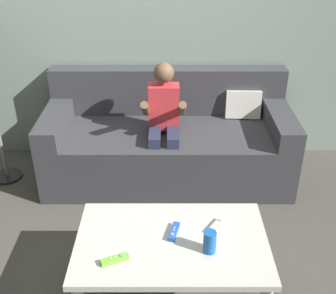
{
  "coord_description": "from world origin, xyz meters",
  "views": [
    {
      "loc": [
        0.19,
        -1.95,
        1.96
      ],
      "look_at": [
        0.19,
        0.43,
        0.61
      ],
      "focal_mm": 45.68,
      "sensor_mm": 36.0,
      "label": 1
    }
  ],
  "objects_px": {
    "couch": "(169,142)",
    "person_seated_on_couch": "(165,121)",
    "game_remote_white_near_edge": "(217,226)",
    "soda_can": "(210,242)",
    "game_remote_blue_far_corner": "(175,232)",
    "game_remote_lime_center": "(116,259)",
    "coffee_table": "(172,249)"
  },
  "relations": [
    {
      "from": "couch",
      "to": "game_remote_lime_center",
      "type": "relative_size",
      "value": 13.43
    },
    {
      "from": "couch",
      "to": "coffee_table",
      "type": "xyz_separation_m",
      "value": [
        0.02,
        -1.32,
        0.07
      ]
    },
    {
      "from": "game_remote_white_near_edge",
      "to": "soda_can",
      "type": "distance_m",
      "value": 0.19
    },
    {
      "from": "coffee_table",
      "to": "game_remote_white_near_edge",
      "type": "distance_m",
      "value": 0.27
    },
    {
      "from": "person_seated_on_couch",
      "to": "game_remote_white_near_edge",
      "type": "distance_m",
      "value": 1.09
    },
    {
      "from": "game_remote_lime_center",
      "to": "game_remote_blue_far_corner",
      "type": "height_order",
      "value": "same"
    },
    {
      "from": "coffee_table",
      "to": "game_remote_lime_center",
      "type": "bearing_deg",
      "value": -151.48
    },
    {
      "from": "person_seated_on_couch",
      "to": "game_remote_blue_far_corner",
      "type": "bearing_deg",
      "value": -86.72
    },
    {
      "from": "couch",
      "to": "soda_can",
      "type": "bearing_deg",
      "value": -81.64
    },
    {
      "from": "game_remote_white_near_edge",
      "to": "game_remote_lime_center",
      "type": "bearing_deg",
      "value": -154.42
    },
    {
      "from": "couch",
      "to": "coffee_table",
      "type": "height_order",
      "value": "couch"
    },
    {
      "from": "couch",
      "to": "person_seated_on_couch",
      "type": "relative_size",
      "value": 1.95
    },
    {
      "from": "person_seated_on_couch",
      "to": "soda_can",
      "type": "bearing_deg",
      "value": -78.88
    },
    {
      "from": "couch",
      "to": "game_remote_lime_center",
      "type": "xyz_separation_m",
      "value": [
        -0.27,
        -1.47,
        0.14
      ]
    },
    {
      "from": "coffee_table",
      "to": "person_seated_on_couch",
      "type": "bearing_deg",
      "value": 92.54
    },
    {
      "from": "coffee_table",
      "to": "game_remote_lime_center",
      "type": "height_order",
      "value": "game_remote_lime_center"
    },
    {
      "from": "coffee_table",
      "to": "game_remote_lime_center",
      "type": "xyz_separation_m",
      "value": [
        -0.28,
        -0.15,
        0.07
      ]
    },
    {
      "from": "coffee_table",
      "to": "game_remote_white_near_edge",
      "type": "bearing_deg",
      "value": 21.99
    },
    {
      "from": "game_remote_white_near_edge",
      "to": "game_remote_blue_far_corner",
      "type": "height_order",
      "value": "same"
    },
    {
      "from": "game_remote_blue_far_corner",
      "to": "soda_can",
      "type": "height_order",
      "value": "soda_can"
    },
    {
      "from": "couch",
      "to": "game_remote_white_near_edge",
      "type": "bearing_deg",
      "value": -78.0
    },
    {
      "from": "game_remote_lime_center",
      "to": "game_remote_blue_far_corner",
      "type": "relative_size",
      "value": 0.99
    },
    {
      "from": "game_remote_blue_far_corner",
      "to": "person_seated_on_couch",
      "type": "bearing_deg",
      "value": 93.28
    },
    {
      "from": "soda_can",
      "to": "person_seated_on_couch",
      "type": "bearing_deg",
      "value": 101.12
    },
    {
      "from": "person_seated_on_couch",
      "to": "coffee_table",
      "type": "xyz_separation_m",
      "value": [
        0.05,
        -1.14,
        -0.2
      ]
    },
    {
      "from": "coffee_table",
      "to": "game_remote_blue_far_corner",
      "type": "relative_size",
      "value": 7.01
    },
    {
      "from": "game_remote_white_near_edge",
      "to": "game_remote_lime_center",
      "type": "xyz_separation_m",
      "value": [
        -0.53,
        -0.25,
        0.0
      ]
    },
    {
      "from": "couch",
      "to": "person_seated_on_couch",
      "type": "xyz_separation_m",
      "value": [
        -0.03,
        -0.18,
        0.27
      ]
    },
    {
      "from": "coffee_table",
      "to": "soda_can",
      "type": "distance_m",
      "value": 0.24
    },
    {
      "from": "game_remote_blue_far_corner",
      "to": "couch",
      "type": "bearing_deg",
      "value": 91.26
    },
    {
      "from": "game_remote_white_near_edge",
      "to": "game_remote_lime_center",
      "type": "height_order",
      "value": "same"
    },
    {
      "from": "person_seated_on_couch",
      "to": "game_remote_blue_far_corner",
      "type": "height_order",
      "value": "person_seated_on_couch"
    }
  ]
}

